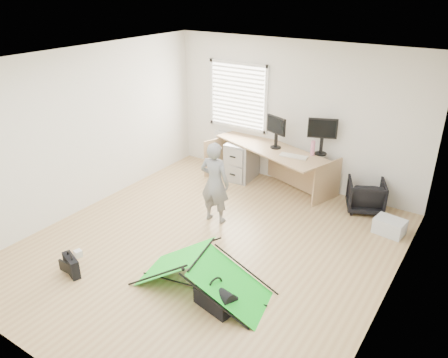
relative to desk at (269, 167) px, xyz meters
The scene contains 18 objects.
ground 2.38m from the desk, 83.91° to the right, with size 5.50×5.50×0.00m, color tan.
back_wall 1.07m from the desk, 59.45° to the left, with size 5.00×0.02×2.70m, color silver.
window 1.54m from the desk, 158.17° to the left, with size 1.20×0.06×1.20m, color silver.
radiator 1.01m from the desk, 160.28° to the left, with size 1.00×0.12×0.60m, color silver.
desk is the anchor object (origin of this frame).
filing_cabinet 0.64m from the desk, behind, with size 0.49×0.65×0.76m, color #97999C.
monitor_left 0.63m from the desk, 18.08° to the left, with size 0.46×0.10×0.44m, color black.
monitor_right 1.13m from the desk, 11.53° to the left, with size 0.51×0.11×0.49m, color black.
keyboard 0.72m from the desk, 18.63° to the right, with size 0.49×0.17×0.02m, color beige.
thermos 0.97m from the desk, ahead, with size 0.07×0.07×0.27m, color #CA7190.
office_chair 1.84m from the desk, ahead, with size 0.59×0.61×0.56m, color black.
person 1.67m from the desk, 94.13° to the right, with size 0.50×0.33×1.36m, color slate.
kite 3.29m from the desk, 76.74° to the right, with size 1.74×0.77×0.54m, color #14D927, non-canonical shape.
storage_crate 2.46m from the desk, 11.44° to the right, with size 0.45×0.31×0.25m, color silver.
tote_bag 1.04m from the desk, 162.81° to the left, with size 0.33×0.14×0.39m, color teal.
laptop_bag 4.01m from the desk, 103.10° to the right, with size 0.36×0.11×0.27m, color black.
white_box 3.79m from the desk, 107.97° to the right, with size 0.10×0.10×0.10m, color silver.
duffel_bag 3.56m from the desk, 72.25° to the right, with size 0.51×0.26×0.22m, color black.
Camera 1 is at (3.22, -4.48, 3.64)m, focal length 35.00 mm.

